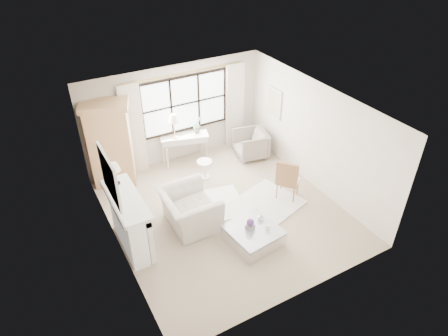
{
  "coord_description": "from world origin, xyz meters",
  "views": [
    {
      "loc": [
        -3.55,
        -6.32,
        6.1
      ],
      "look_at": [
        0.08,
        0.2,
        1.09
      ],
      "focal_mm": 32.0,
      "sensor_mm": 36.0,
      "label": 1
    }
  ],
  "objects": [
    {
      "name": "armoire",
      "position": [
        -1.87,
        2.42,
        1.14
      ],
      "size": [
        1.29,
        1.04,
        2.24
      ],
      "rotation": [
        0.0,
        0.0,
        -0.35
      ],
      "color": "tan",
      "rests_on": "floor"
    },
    {
      "name": "console_table",
      "position": [
        0.12,
        2.49,
        0.4
      ],
      "size": [
        1.37,
        0.79,
        0.8
      ],
      "rotation": [
        0.0,
        0.0,
        -0.28
      ],
      "color": "silver",
      "rests_on": "floor"
    },
    {
      "name": "console_lamp",
      "position": [
        -0.15,
        2.5,
        1.36
      ],
      "size": [
        0.28,
        0.28,
        0.69
      ],
      "color": "#C28A43",
      "rests_on": "console_table"
    },
    {
      "name": "art_frame",
      "position": [
        2.47,
        1.7,
        1.55
      ],
      "size": [
        0.04,
        0.62,
        0.82
      ],
      "primitive_type": "cube",
      "color": "silver",
      "rests_on": "wall_right"
    },
    {
      "name": "planter_box",
      "position": [
        -0.05,
        -1.16,
        0.44
      ],
      "size": [
        0.19,
        0.19,
        0.11
      ],
      "primitive_type": "cube",
      "rotation": [
        0.0,
        0.0,
        0.33
      ],
      "color": "slate",
      "rests_on": "coffee_table"
    },
    {
      "name": "mantel_lamp",
      "position": [
        -2.24,
        0.54,
        1.65
      ],
      "size": [
        0.22,
        0.22,
        0.51
      ],
      "color": "black",
      "rests_on": "fireplace"
    },
    {
      "name": "window_frame",
      "position": [
        0.3,
        2.72,
        1.6
      ],
      "size": [
        2.5,
        0.04,
        1.5
      ],
      "primitive_type": null,
      "color": "black",
      "rests_on": "wall_back"
    },
    {
      "name": "mirror_glass",
      "position": [
        -2.44,
        0.0,
        1.84
      ],
      "size": [
        0.02,
        1.0,
        0.8
      ],
      "primitive_type": "cube",
      "color": "silver",
      "rests_on": "wall_left"
    },
    {
      "name": "side_table",
      "position": [
        0.21,
        1.47,
        0.33
      ],
      "size": [
        0.4,
        0.4,
        0.51
      ],
      "color": "white",
      "rests_on": "floor"
    },
    {
      "name": "rug_left",
      "position": [
        -0.32,
        0.36,
        0.02
      ],
      "size": [
        1.99,
        1.58,
        0.03
      ],
      "primitive_type": "cube",
      "rotation": [
        0.0,
        0.0,
        -0.2
      ],
      "color": "white",
      "rests_on": "floor"
    },
    {
      "name": "art_canvas",
      "position": [
        2.45,
        1.7,
        1.55
      ],
      "size": [
        0.01,
        0.52,
        0.72
      ],
      "primitive_type": "cube",
      "color": "beige",
      "rests_on": "wall_right"
    },
    {
      "name": "orchid_plant",
      "position": [
        0.52,
        2.48,
        1.03
      ],
      "size": [
        0.31,
        0.29,
        0.45
      ],
      "primitive_type": "imported",
      "rotation": [
        0.0,
        0.0,
        0.43
      ],
      "color": "#56734C",
      "rests_on": "console_table"
    },
    {
      "name": "ceiling",
      "position": [
        0.0,
        0.0,
        2.7
      ],
      "size": [
        5.5,
        5.5,
        0.0
      ],
      "primitive_type": "plane",
      "rotation": [
        3.14,
        0.0,
        0.0
      ],
      "color": "white",
      "rests_on": "ground"
    },
    {
      "name": "window_pane",
      "position": [
        0.3,
        2.73,
        1.6
      ],
      "size": [
        2.4,
        0.02,
        1.5
      ],
      "primitive_type": "cube",
      "color": "white",
      "rests_on": "wall_back"
    },
    {
      "name": "wall_left",
      "position": [
        -2.5,
        0.0,
        1.35
      ],
      "size": [
        0.0,
        5.5,
        5.5
      ],
      "primitive_type": "plane",
      "rotation": [
        1.57,
        0.0,
        1.57
      ],
      "color": "white",
      "rests_on": "ground"
    },
    {
      "name": "mirror_frame",
      "position": [
        -2.47,
        0.0,
        1.84
      ],
      "size": [
        0.05,
        1.15,
        0.95
      ],
      "primitive_type": "cube",
      "color": "silver",
      "rests_on": "wall_left"
    },
    {
      "name": "curtain_right",
      "position": [
        1.8,
        2.65,
        1.24
      ],
      "size": [
        0.55,
        0.1,
        2.47
      ],
      "primitive_type": "cube",
      "color": "white",
      "rests_on": "ground"
    },
    {
      "name": "pillar_candle",
      "position": [
        0.27,
        -1.34,
        0.44
      ],
      "size": [
        0.09,
        0.09,
        0.12
      ],
      "primitive_type": "cylinder",
      "color": "white",
      "rests_on": "coffee_table"
    },
    {
      "name": "fireplace",
      "position": [
        -2.27,
        0.0,
        0.65
      ],
      "size": [
        0.58,
        1.66,
        1.26
      ],
      "color": "white",
      "rests_on": "ground"
    },
    {
      "name": "wall_right",
      "position": [
        2.5,
        0.0,
        1.35
      ],
      "size": [
        0.0,
        5.5,
        5.5
      ],
      "primitive_type": "plane",
      "rotation": [
        1.57,
        0.0,
        -1.57
      ],
      "color": "white",
      "rests_on": "ground"
    },
    {
      "name": "french_chair",
      "position": [
        1.6,
        -0.26,
        0.31
      ],
      "size": [
        0.68,
        0.68,
        1.08
      ],
      "rotation": [
        0.0,
        0.0,
        2.23
      ],
      "color": "#A67045",
      "rests_on": "floor"
    },
    {
      "name": "wall_back",
      "position": [
        0.0,
        2.75,
        1.35
      ],
      "size": [
        5.0,
        0.0,
        5.0
      ],
      "primitive_type": "plane",
      "rotation": [
        1.57,
        0.0,
        0.0
      ],
      "color": "beige",
      "rests_on": "ground"
    },
    {
      "name": "floor",
      "position": [
        0.0,
        0.0,
        0.0
      ],
      "size": [
        5.5,
        5.5,
        0.0
      ],
      "primitive_type": "plane",
      "color": "tan",
      "rests_on": "ground"
    },
    {
      "name": "coffee_vase",
      "position": [
        0.3,
        -1.02,
        0.46
      ],
      "size": [
        0.15,
        0.15,
        0.15
      ],
      "primitive_type": "imported",
      "rotation": [
        0.0,
        0.0,
        -0.07
      ],
      "color": "silver",
      "rests_on": "coffee_table"
    },
    {
      "name": "coffee_table",
      "position": [
        0.02,
        -1.19,
        0.18
      ],
      "size": [
        1.11,
        1.11,
        0.38
      ],
      "rotation": [
        0.0,
        0.0,
        0.12
      ],
      "color": "silver",
      "rests_on": "floor"
    },
    {
      "name": "wingback_chair",
      "position": [
        1.83,
        1.79,
        0.39
      ],
      "size": [
        1.0,
        0.98,
        0.78
      ],
      "primitive_type": "imported",
      "rotation": [
        0.0,
        0.0,
        -1.77
      ],
      "color": "gray",
      "rests_on": "floor"
    },
    {
      "name": "wall_front",
      "position": [
        0.0,
        -2.75,
        1.35
      ],
      "size": [
        5.0,
        0.0,
        5.0
      ],
      "primitive_type": "plane",
      "rotation": [
        -1.57,
        0.0,
        0.0
      ],
      "color": "beige",
      "rests_on": "ground"
    },
    {
      "name": "rug_right",
      "position": [
        0.87,
        -0.3,
        0.02
      ],
      "size": [
        2.09,
        1.78,
        0.03
      ],
      "primitive_type": "cube",
      "rotation": [
        0.0,
        0.0,
        0.28
      ],
      "color": "white",
      "rests_on": "floor"
    },
    {
      "name": "planter_flowers",
      "position": [
        -0.05,
        -1.16,
        0.57
      ],
      "size": [
        0.15,
        0.15,
        0.15
      ],
      "primitive_type": "sphere",
      "color": "#512C6F",
      "rests_on": "planter_box"
    },
    {
      "name": "curtain_rod",
      "position": [
        0.3,
        2.67,
        2.47
      ],
      "size": [
        3.3,
        0.04,
        0.04
      ],
      "primitive_type": "cylinder",
      "rotation": [
        0.0,
        1.57,
        0.0
      ],
      "color": "#A7873A",
      "rests_on": "wall_back"
    },
    {
      "name": "curtain_left",
      "position": [
        -1.2,
        2.65,
        1.24
      ],
      "size": [
        0.55,
        0.1,
        2.47
      ],
      "primitive_type": "cube",
      "color": "silver",
      "rests_on": "ground"
    },
    {
      "name": "club_armchair",
      "position": [
        -0.91,
        0.0,
        0.42
      ],
      "size": [
        1.14,
        1.3,
        0.84
      ],
      "primitive_type": "imported",
      "rotation": [
        0.0,
        0.0,
        1.56
      ],
      "color": "beige",
      "rests_on": "floor"
    }
  ]
}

